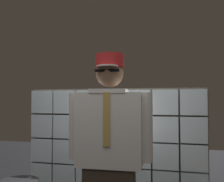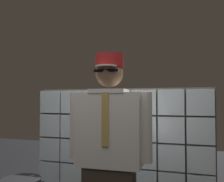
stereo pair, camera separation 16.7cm
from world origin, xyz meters
The scene contains 2 objects.
glass_block_wall centered at (0.00, 1.40, 0.78)m, with size 2.23×0.10×1.60m.
standing_person centered at (0.19, 0.47, 0.95)m, with size 0.73×0.31×1.83m.
Camera 2 is at (0.85, -1.51, 1.44)m, focal length 39.24 mm.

